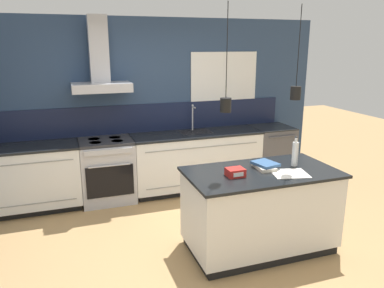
# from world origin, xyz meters

# --- Properties ---
(ground_plane) EXTENTS (16.00, 16.00, 0.00)m
(ground_plane) POSITION_xyz_m (0.00, 0.00, 0.00)
(ground_plane) COLOR tan
(ground_plane) RESTS_ON ground
(wall_back) EXTENTS (5.60, 2.32, 2.60)m
(wall_back) POSITION_xyz_m (-0.03, 2.00, 1.35)
(wall_back) COLOR navy
(wall_back) RESTS_ON ground_plane
(counter_run_left) EXTENTS (1.32, 0.64, 0.91)m
(counter_run_left) POSITION_xyz_m (-1.71, 1.69, 0.46)
(counter_run_left) COLOR black
(counter_run_left) RESTS_ON ground_plane
(counter_run_sink) EXTENTS (2.00, 0.64, 1.32)m
(counter_run_sink) POSITION_xyz_m (0.67, 1.69, 0.46)
(counter_run_sink) COLOR black
(counter_run_sink) RESTS_ON ground_plane
(oven_range) EXTENTS (0.75, 0.66, 0.91)m
(oven_range) POSITION_xyz_m (-0.69, 1.69, 0.46)
(oven_range) COLOR #B5B5BA
(oven_range) RESTS_ON ground_plane
(dishwasher) EXTENTS (0.63, 0.65, 0.91)m
(dishwasher) POSITION_xyz_m (1.98, 1.69, 0.46)
(dishwasher) COLOR #4C4C51
(dishwasher) RESTS_ON ground_plane
(kitchen_island) EXTENTS (1.62, 0.87, 0.91)m
(kitchen_island) POSITION_xyz_m (0.73, -0.22, 0.46)
(kitchen_island) COLOR black
(kitchen_island) RESTS_ON ground_plane
(bottle_on_island) EXTENTS (0.07, 0.07, 0.33)m
(bottle_on_island) POSITION_xyz_m (1.16, -0.18, 1.05)
(bottle_on_island) COLOR silver
(bottle_on_island) RESTS_ON kitchen_island
(book_stack) EXTENTS (0.26, 0.31, 0.07)m
(book_stack) POSITION_xyz_m (0.80, -0.15, 0.94)
(book_stack) COLOR beige
(book_stack) RESTS_ON kitchen_island
(red_supply_box) EXTENTS (0.18, 0.15, 0.08)m
(red_supply_box) POSITION_xyz_m (0.39, -0.27, 0.95)
(red_supply_box) COLOR red
(red_supply_box) RESTS_ON kitchen_island
(paper_pile) EXTENTS (0.42, 0.37, 0.01)m
(paper_pile) POSITION_xyz_m (0.96, -0.39, 0.91)
(paper_pile) COLOR silver
(paper_pile) RESTS_ON kitchen_island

